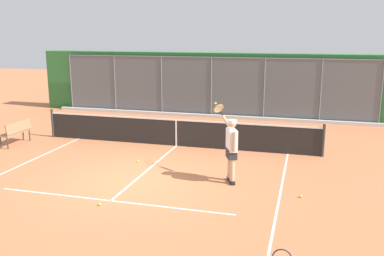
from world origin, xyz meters
name	(u,v)px	position (x,y,z in m)	size (l,w,h in m)	color
ground_plane	(135,181)	(0.00, 0.00, 0.00)	(60.00, 60.00, 0.00)	#B76B42
court_line_markings	(105,205)	(0.00, 1.72, 0.00)	(7.76, 9.44, 0.01)	white
fence_backdrop	(214,84)	(0.00, -9.79, 1.48)	(17.72, 1.37, 2.98)	#565B60
tennis_net	(176,132)	(0.00, -3.74, 0.49)	(9.97, 0.09, 1.07)	#2D2D2D
tennis_player	(231,146)	(-2.51, -0.61, 1.01)	(0.88, 1.21, 2.00)	black
tennis_ball_near_baseline	(100,204)	(0.12, 1.76, 0.03)	(0.07, 0.07, 0.07)	#D6E042
tennis_ball_mid_court	(138,161)	(0.56, -1.58, 0.03)	(0.07, 0.07, 0.07)	#C1D138
tennis_ball_by_sideline	(301,196)	(-4.35, 0.01, 0.03)	(0.07, 0.07, 0.07)	#C1D138
courtside_bench	(16,131)	(5.51, -2.38, 0.51)	(0.40, 1.30, 0.84)	#93704C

